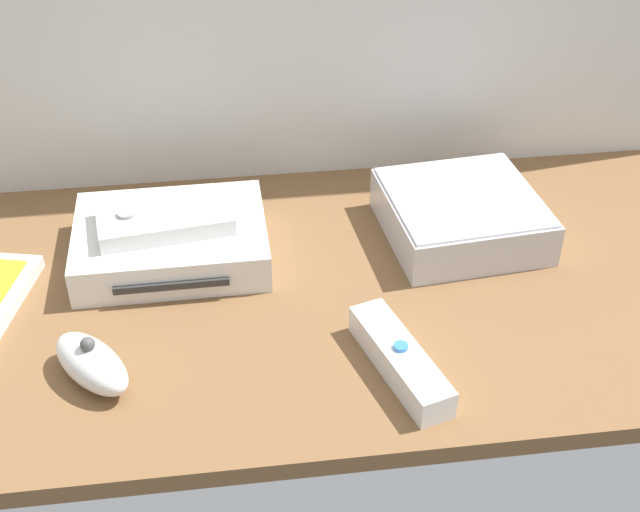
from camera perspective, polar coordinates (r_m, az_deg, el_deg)
ground_plane at (r=94.37cm, az=0.00°, el=-2.45°), size 100.00×48.00×2.00cm
game_console at (r=98.13cm, az=-9.72°, el=0.99°), size 21.16×16.66×4.40cm
mini_computer at (r=101.55cm, az=9.24°, el=2.67°), size 18.53×18.53×5.30cm
remote_wand at (r=83.04cm, az=5.26°, el=-6.79°), size 7.67×15.21×3.40cm
remote_nunchuk at (r=84.32cm, az=-14.74°, el=-6.81°), size 9.61×10.59×5.10cm
remote_classic_pad at (r=96.28cm, az=-10.14°, el=2.49°), size 15.31×9.78×2.40cm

